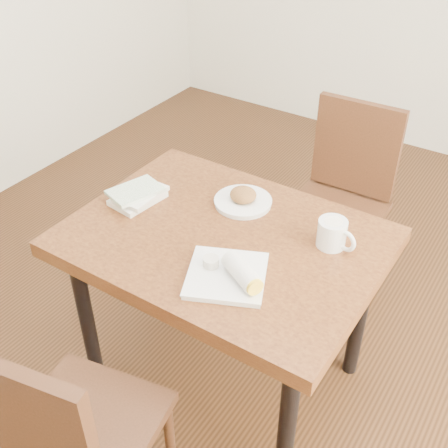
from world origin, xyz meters
The scene contains 8 objects.
ground centered at (0.00, 0.00, -0.01)m, with size 4.00×5.00×0.01m, color #472814.
table centered at (0.00, 0.00, 0.66)m, with size 1.11×0.83×0.75m.
chair_near centered at (-0.01, -0.81, 0.55)m, with size 0.49×0.49×0.95m.
chair_far centered at (0.13, 0.81, 0.55)m, with size 0.43×0.43×0.95m.
plate_scone centered at (-0.05, 0.21, 0.77)m, with size 0.22×0.22×0.07m.
coffee_mug centered at (0.35, 0.16, 0.80)m, with size 0.15×0.10×0.10m.
plate_burrito centered at (0.15, -0.19, 0.78)m, with size 0.33×0.33×0.08m.
book_stack centered at (-0.40, 0.00, 0.78)m, with size 0.19×0.23×0.05m.
Camera 1 is at (0.88, -1.34, 1.97)m, focal length 45.00 mm.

